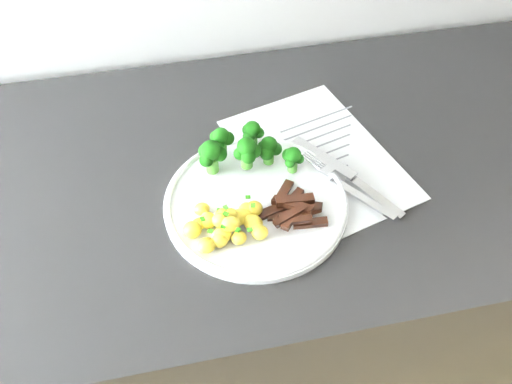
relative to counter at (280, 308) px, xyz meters
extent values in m
cube|color=black|center=(0.00, 0.01, 0.00)|extent=(2.35, 0.59, 0.88)
cube|color=white|center=(0.05, 0.01, 0.44)|extent=(0.28, 0.34, 0.00)
cube|color=slate|center=(0.07, 0.10, 0.44)|extent=(0.14, 0.04, 0.00)
cube|color=slate|center=(0.06, 0.07, 0.44)|extent=(0.13, 0.04, 0.00)
cube|color=slate|center=(0.06, 0.05, 0.44)|extent=(0.13, 0.04, 0.00)
cube|color=slate|center=(0.05, 0.03, 0.44)|extent=(0.12, 0.04, 0.00)
cube|color=slate|center=(0.05, 0.01, 0.44)|extent=(0.12, 0.04, 0.00)
cube|color=slate|center=(0.04, -0.01, 0.44)|extent=(0.11, 0.03, 0.00)
cube|color=slate|center=(0.04, -0.03, 0.44)|extent=(0.11, 0.03, 0.00)
cylinder|color=white|center=(-0.07, -0.06, 0.45)|extent=(0.27, 0.27, 0.01)
torus|color=white|center=(-0.07, -0.06, 0.45)|extent=(0.26, 0.26, 0.01)
cylinder|color=#2E621A|center=(-0.07, 0.00, 0.47)|extent=(0.02, 0.02, 0.02)
sphere|color=black|center=(-0.06, 0.00, 0.49)|extent=(0.02, 0.02, 0.02)
sphere|color=black|center=(-0.07, 0.01, 0.49)|extent=(0.02, 0.02, 0.02)
sphere|color=black|center=(-0.08, 0.00, 0.49)|extent=(0.02, 0.02, 0.02)
sphere|color=black|center=(-0.07, -0.01, 0.49)|extent=(0.02, 0.02, 0.02)
sphere|color=black|center=(-0.07, 0.00, 0.50)|extent=(0.03, 0.03, 0.03)
cylinder|color=#2E621A|center=(-0.03, 0.01, 0.46)|extent=(0.02, 0.02, 0.02)
sphere|color=black|center=(-0.02, 0.01, 0.48)|extent=(0.02, 0.02, 0.02)
sphere|color=black|center=(-0.04, 0.02, 0.48)|extent=(0.02, 0.02, 0.02)
sphere|color=black|center=(-0.04, 0.00, 0.48)|extent=(0.02, 0.02, 0.02)
sphere|color=black|center=(-0.03, 0.01, 0.49)|extent=(0.03, 0.03, 0.03)
cylinder|color=#2E621A|center=(-0.12, 0.01, 0.46)|extent=(0.02, 0.02, 0.03)
sphere|color=black|center=(-0.11, 0.01, 0.48)|extent=(0.02, 0.02, 0.02)
sphere|color=black|center=(-0.13, 0.02, 0.48)|extent=(0.02, 0.02, 0.02)
sphere|color=black|center=(-0.13, 0.00, 0.48)|extent=(0.02, 0.02, 0.02)
sphere|color=black|center=(-0.12, 0.01, 0.49)|extent=(0.03, 0.03, 0.03)
cylinder|color=#2E621A|center=(-0.05, 0.04, 0.47)|extent=(0.02, 0.02, 0.02)
sphere|color=black|center=(-0.04, 0.04, 0.49)|extent=(0.02, 0.02, 0.02)
sphere|color=black|center=(-0.06, 0.05, 0.49)|extent=(0.02, 0.02, 0.02)
sphere|color=black|center=(-0.06, 0.03, 0.49)|extent=(0.02, 0.02, 0.02)
sphere|color=black|center=(-0.05, 0.04, 0.50)|extent=(0.03, 0.03, 0.03)
cylinder|color=#2E621A|center=(-0.10, 0.03, 0.47)|extent=(0.02, 0.02, 0.02)
sphere|color=black|center=(-0.09, 0.03, 0.49)|extent=(0.02, 0.02, 0.02)
sphere|color=black|center=(-0.11, 0.04, 0.49)|extent=(0.02, 0.02, 0.02)
sphere|color=black|center=(-0.10, 0.03, 0.49)|extent=(0.02, 0.02, 0.02)
sphere|color=black|center=(-0.10, 0.03, 0.50)|extent=(0.02, 0.02, 0.02)
cylinder|color=#2E621A|center=(0.00, -0.02, 0.46)|extent=(0.01, 0.01, 0.02)
sphere|color=black|center=(0.01, -0.02, 0.48)|extent=(0.02, 0.02, 0.02)
sphere|color=black|center=(-0.01, -0.01, 0.48)|extent=(0.02, 0.02, 0.02)
sphere|color=black|center=(-0.01, -0.02, 0.48)|extent=(0.02, 0.02, 0.02)
sphere|color=black|center=(0.00, -0.02, 0.48)|extent=(0.02, 0.02, 0.02)
ellipsoid|color=#FFDD4B|center=(-0.13, -0.13, 0.46)|extent=(0.02, 0.02, 0.02)
ellipsoid|color=#FFDD4B|center=(-0.15, -0.07, 0.46)|extent=(0.02, 0.02, 0.02)
ellipsoid|color=#FFDD4B|center=(-0.12, -0.10, 0.46)|extent=(0.02, 0.02, 0.02)
ellipsoid|color=#FFDD4B|center=(-0.12, -0.12, 0.46)|extent=(0.02, 0.02, 0.02)
ellipsoid|color=#FFDD4B|center=(-0.16, -0.11, 0.46)|extent=(0.03, 0.02, 0.02)
ellipsoid|color=#FFDD4B|center=(-0.15, -0.09, 0.46)|extent=(0.02, 0.02, 0.02)
ellipsoid|color=#FFDD4B|center=(-0.07, -0.13, 0.46)|extent=(0.02, 0.02, 0.02)
ellipsoid|color=#FFDD4B|center=(-0.10, -0.10, 0.46)|extent=(0.02, 0.02, 0.02)
ellipsoid|color=#FFDD4B|center=(-0.11, -0.10, 0.46)|extent=(0.03, 0.02, 0.02)
ellipsoid|color=#FFDD4B|center=(-0.11, -0.12, 0.48)|extent=(0.03, 0.02, 0.02)
ellipsoid|color=#FFDD4B|center=(-0.09, -0.09, 0.46)|extent=(0.02, 0.02, 0.02)
ellipsoid|color=#FFDD4B|center=(-0.10, -0.13, 0.46)|extent=(0.02, 0.02, 0.02)
ellipsoid|color=#FFDD4B|center=(-0.10, -0.10, 0.46)|extent=(0.03, 0.02, 0.02)
ellipsoid|color=#FFDD4B|center=(-0.15, -0.13, 0.46)|extent=(0.03, 0.02, 0.02)
ellipsoid|color=#FFDD4B|center=(-0.08, -0.11, 0.46)|extent=(0.02, 0.02, 0.02)
ellipsoid|color=#FFDD4B|center=(-0.13, -0.11, 0.48)|extent=(0.02, 0.02, 0.02)
ellipsoid|color=#FFDD4B|center=(-0.14, -0.10, 0.46)|extent=(0.02, 0.02, 0.02)
ellipsoid|color=#FFDD4B|center=(-0.11, -0.10, 0.47)|extent=(0.02, 0.02, 0.02)
ellipsoid|color=#FFDD4B|center=(-0.08, -0.11, 0.46)|extent=(0.03, 0.02, 0.02)
ellipsoid|color=#FFDD4B|center=(-0.08, -0.12, 0.46)|extent=(0.02, 0.02, 0.02)
ellipsoid|color=#FFDD4B|center=(-0.12, -0.10, 0.48)|extent=(0.02, 0.02, 0.02)
ellipsoid|color=#FFDD4B|center=(-0.08, -0.09, 0.46)|extent=(0.02, 0.02, 0.02)
ellipsoid|color=#FFDD4B|center=(-0.07, -0.09, 0.46)|extent=(0.02, 0.02, 0.02)
ellipsoid|color=#FFDD4B|center=(-0.14, -0.09, 0.46)|extent=(0.02, 0.02, 0.02)
cube|color=#1D650A|center=(-0.12, -0.09, 0.48)|extent=(0.01, 0.01, 0.00)
cube|color=#1D650A|center=(-0.12, -0.10, 0.48)|extent=(0.01, 0.01, 0.00)
cube|color=#1D650A|center=(-0.08, -0.08, 0.48)|extent=(0.01, 0.01, 0.00)
cube|color=#1D650A|center=(-0.12, -0.12, 0.48)|extent=(0.01, 0.01, 0.00)
cube|color=#1D650A|center=(-0.11, -0.11, 0.48)|extent=(0.01, 0.01, 0.00)
cube|color=#1D650A|center=(-0.12, -0.10, 0.48)|extent=(0.01, 0.01, 0.00)
cube|color=#1D650A|center=(-0.11, -0.13, 0.48)|extent=(0.01, 0.01, 0.00)
cube|color=#1D650A|center=(-0.12, -0.11, 0.48)|extent=(0.01, 0.01, 0.00)
cube|color=#1D650A|center=(-0.14, -0.12, 0.48)|extent=(0.01, 0.01, 0.00)
cube|color=#1D650A|center=(-0.09, -0.14, 0.48)|extent=(0.01, 0.01, 0.00)
cube|color=#1D650A|center=(-0.12, -0.10, 0.48)|extent=(0.01, 0.01, 0.00)
cube|color=#1D650A|center=(-0.15, -0.10, 0.48)|extent=(0.01, 0.01, 0.00)
cube|color=#1D650A|center=(-0.08, -0.09, 0.48)|extent=(0.01, 0.01, 0.00)
cube|color=#1D650A|center=(-0.12, -0.11, 0.49)|extent=(0.01, 0.01, 0.00)
cube|color=black|center=(-0.03, -0.06, 0.45)|extent=(0.04, 0.05, 0.01)
cube|color=black|center=(-0.05, -0.09, 0.46)|extent=(0.05, 0.02, 0.01)
cube|color=black|center=(-0.03, -0.10, 0.45)|extent=(0.05, 0.02, 0.01)
cube|color=black|center=(-0.02, -0.08, 0.45)|extent=(0.05, 0.04, 0.01)
cube|color=black|center=(0.00, -0.12, 0.46)|extent=(0.05, 0.02, 0.01)
cube|color=black|center=(-0.02, -0.09, 0.45)|extent=(0.05, 0.05, 0.01)
cube|color=black|center=(0.00, -0.09, 0.45)|extent=(0.06, 0.03, 0.01)
cube|color=black|center=(-0.02, -0.09, 0.47)|extent=(0.06, 0.05, 0.01)
cube|color=black|center=(-0.02, -0.09, 0.47)|extent=(0.06, 0.02, 0.01)
cube|color=black|center=(-0.03, -0.11, 0.47)|extent=(0.04, 0.05, 0.01)
cube|color=black|center=(-0.01, -0.11, 0.47)|extent=(0.06, 0.02, 0.01)
cube|color=black|center=(-0.03, -0.12, 0.47)|extent=(0.05, 0.02, 0.01)
cube|color=black|center=(-0.03, -0.11, 0.47)|extent=(0.05, 0.03, 0.01)
cube|color=silver|center=(0.08, -0.10, 0.46)|extent=(0.07, 0.11, 0.02)
cube|color=silver|center=(0.05, -0.03, 0.46)|extent=(0.03, 0.03, 0.01)
cylinder|color=silver|center=(0.04, -0.01, 0.46)|extent=(0.02, 0.03, 0.00)
cylinder|color=silver|center=(0.03, -0.01, 0.46)|extent=(0.02, 0.03, 0.00)
cylinder|color=silver|center=(0.03, -0.01, 0.46)|extent=(0.02, 0.03, 0.00)
cylinder|color=silver|center=(0.03, -0.02, 0.46)|extent=(0.02, 0.03, 0.00)
cube|color=silver|center=(0.05, 0.00, 0.46)|extent=(0.08, 0.11, 0.01)
cube|color=silver|center=(0.11, -0.09, 0.45)|extent=(0.07, 0.09, 0.02)
camera|label=1|loc=(-0.17, -0.57, 1.07)|focal=39.29mm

